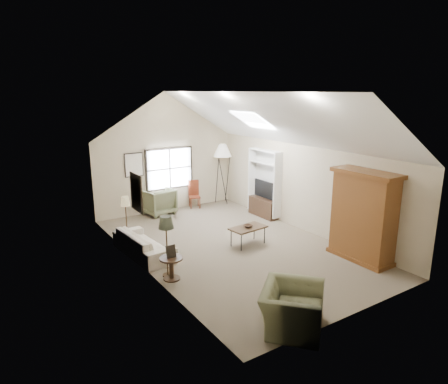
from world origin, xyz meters
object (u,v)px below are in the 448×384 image
armchair_near (292,308)px  side_table (172,268)px  side_chair (194,194)px  armchair_far (158,201)px  sofa (144,244)px  coffee_table (248,236)px  armoire (363,216)px

armchair_near → side_table: armchair_near is taller
armchair_near → side_chair: size_ratio=1.20×
armchair_far → sofa: bearing=50.5°
side_table → armchair_far: bearing=69.4°
armchair_near → coffee_table: size_ratio=1.18×
coffee_table → side_table: 2.69m
coffee_table → side_table: size_ratio=1.92×
side_chair → armchair_near: bearing=-87.7°
sofa → coffee_table: (2.60, -0.89, -0.05)m
sofa → armchair_near: size_ratio=1.76×
sofa → armchair_far: bearing=-34.4°
sofa → armchair_near: armchair_near is taller
armchair_far → side_table: 4.90m
coffee_table → side_chair: size_ratio=1.02×
armoire → sofa: bearing=144.5°
armoire → coffee_table: bearing=128.6°
side_chair → armoire: bearing=-59.6°
sofa → armchair_near: 4.52m
armoire → side_chair: bearing=101.8°
armchair_near → side_chair: 7.71m
armchair_near → coffee_table: armchair_near is taller
armchair_far → armoire: bearing=104.1°
armoire → side_chair: (-1.28, 6.10, -0.62)m
armchair_near → side_table: 2.98m
armchair_far → side_table: (-1.72, -4.58, -0.18)m
sofa → coffee_table: bearing=-113.3°
armchair_near → side_chair: bearing=32.7°
sofa → side_table: sofa is taller
armchair_far → side_chair: size_ratio=0.99×
armchair_far → coffee_table: 3.97m
sofa → coffee_table: size_ratio=2.08×
armchair_far → side_table: armchair_far is taller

